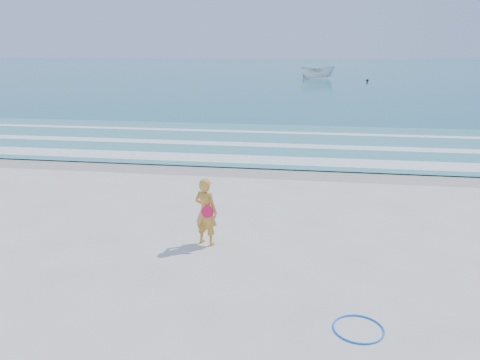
# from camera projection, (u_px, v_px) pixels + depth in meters

# --- Properties ---
(ground) EXTENTS (400.00, 400.00, 0.00)m
(ground) POSITION_uv_depth(u_px,v_px,m) (206.00, 297.00, 8.13)
(ground) COLOR silver
(ground) RESTS_ON ground
(wet_sand) EXTENTS (400.00, 2.40, 0.00)m
(wet_sand) POSITION_uv_depth(u_px,v_px,m) (263.00, 170.00, 16.68)
(wet_sand) COLOR #B2A893
(wet_sand) RESTS_ON ground
(ocean) EXTENTS (400.00, 190.00, 0.04)m
(ocean) POSITION_uv_depth(u_px,v_px,m) (309.00, 68.00, 107.94)
(ocean) COLOR #19727F
(ocean) RESTS_ON ground
(shallow) EXTENTS (400.00, 10.00, 0.01)m
(shallow) POSITION_uv_depth(u_px,v_px,m) (275.00, 142.00, 21.42)
(shallow) COLOR #59B7AD
(shallow) RESTS_ON ocean
(foam_near) EXTENTS (400.00, 1.40, 0.01)m
(foam_near) POSITION_uv_depth(u_px,v_px,m) (267.00, 160.00, 17.90)
(foam_near) COLOR white
(foam_near) RESTS_ON shallow
(foam_mid) EXTENTS (400.00, 0.90, 0.01)m
(foam_mid) POSITION_uv_depth(u_px,v_px,m) (274.00, 145.00, 20.66)
(foam_mid) COLOR white
(foam_mid) RESTS_ON shallow
(foam_far) EXTENTS (400.00, 0.60, 0.01)m
(foam_far) POSITION_uv_depth(u_px,v_px,m) (280.00, 132.00, 23.80)
(foam_far) COLOR white
(foam_far) RESTS_ON shallow
(hoop) EXTENTS (0.93, 0.93, 0.03)m
(hoop) POSITION_uv_depth(u_px,v_px,m) (358.00, 329.00, 7.17)
(hoop) COLOR #0E70FF
(hoop) RESTS_ON ground
(boat) EXTENTS (4.92, 2.18, 1.85)m
(boat) POSITION_uv_depth(u_px,v_px,m) (318.00, 72.00, 66.73)
(boat) COLOR silver
(boat) RESTS_ON ocean
(buoy) EXTENTS (0.35, 0.35, 0.35)m
(buoy) POSITION_uv_depth(u_px,v_px,m) (367.00, 80.00, 60.67)
(buoy) COLOR black
(buoy) RESTS_ON ocean
(woman) EXTENTS (0.64, 0.53, 1.50)m
(woman) POSITION_uv_depth(u_px,v_px,m) (206.00, 212.00, 10.14)
(woman) COLOR gold
(woman) RESTS_ON ground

